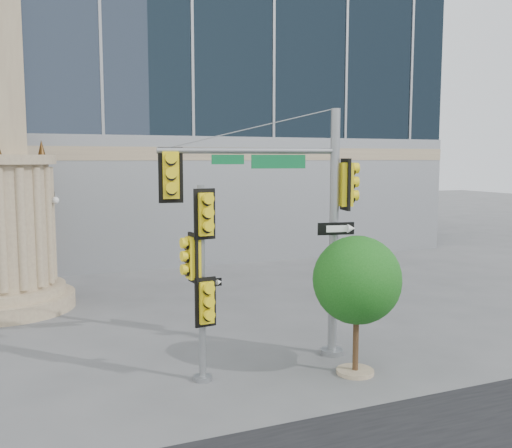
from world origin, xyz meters
name	(u,v)px	position (x,y,z in m)	size (l,w,h in m)	color
ground	(287,378)	(0.00, 0.00, 0.00)	(120.00, 120.00, 0.00)	#545456
main_signal_pole	(291,205)	(0.67, 1.21, 3.84)	(4.76, 1.24, 6.20)	slate
secondary_signal_pole	(201,268)	(-1.85, 0.52, 2.59)	(0.78, 0.57, 4.41)	slate
street_tree	(358,283)	(1.62, -0.34, 2.13)	(2.08, 2.03, 3.24)	gray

